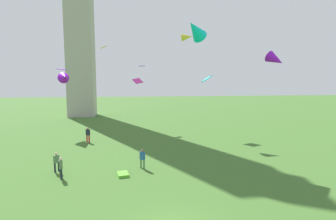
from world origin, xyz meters
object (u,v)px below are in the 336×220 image
(person_2, at_px, (57,161))
(person_3, at_px, (142,158))
(kite_flying_3, at_px, (138,81))
(kite_flying_8, at_px, (207,79))
(person_1, at_px, (61,167))
(kite_flying_5, at_px, (142,66))
(kite_flying_6, at_px, (276,60))
(kite_flying_0, at_px, (187,37))
(kite_flying_7, at_px, (104,47))
(kite_bundle_0, at_px, (123,174))
(kite_flying_2, at_px, (62,69))
(person_0, at_px, (88,134))
(kite_flying_4, at_px, (64,77))
(kite_flying_1, at_px, (195,30))

(person_2, xyz_separation_m, person_3, (6.79, -0.26, 0.04))
(person_2, height_order, person_3, person_3)
(person_2, distance_m, person_3, 6.80)
(kite_flying_3, height_order, kite_flying_8, kite_flying_8)
(person_1, height_order, kite_flying_5, kite_flying_5)
(kite_flying_6, bearing_deg, kite_flying_0, 102.30)
(person_1, xyz_separation_m, kite_flying_0, (12.78, 15.11, 12.33))
(kite_flying_3, xyz_separation_m, kite_flying_6, (14.61, -5.21, 2.24))
(kite_flying_7, bearing_deg, kite_bundle_0, -77.72)
(person_3, xyz_separation_m, kite_flying_3, (-0.05, 10.33, 6.37))
(kite_flying_0, bearing_deg, kite_flying_3, 136.65)
(kite_flying_0, height_order, kite_bundle_0, kite_flying_0)
(kite_flying_0, bearing_deg, kite_flying_7, 87.79)
(person_1, distance_m, kite_flying_2, 21.66)
(kite_flying_2, distance_m, kite_flying_7, 6.83)
(person_0, height_order, kite_flying_0, kite_flying_0)
(kite_flying_0, height_order, kite_flying_7, kite_flying_0)
(kite_flying_7, bearing_deg, person_3, -72.44)
(person_1, xyz_separation_m, kite_flying_3, (6.00, 11.64, 6.39))
(person_2, xyz_separation_m, kite_bundle_0, (5.24, -1.62, -0.79))
(person_0, bearing_deg, kite_flying_0, -120.35)
(kite_flying_6, distance_m, kite_bundle_0, 19.77)
(person_0, xyz_separation_m, kite_bundle_0, (4.46, -11.49, -0.94))
(person_0, relative_size, person_3, 1.12)
(person_3, relative_size, kite_bundle_0, 1.46)
(person_2, xyz_separation_m, kite_flying_5, (7.66, 19.76, 8.82))
(person_0, bearing_deg, kite_flying_3, -134.49)
(person_0, bearing_deg, kite_flying_4, -10.87)
(kite_flying_7, bearing_deg, person_0, -95.62)
(kite_flying_4, height_order, kite_flying_6, kite_flying_6)
(kite_flying_3, bearing_deg, kite_flying_5, 151.71)
(kite_flying_7, bearing_deg, kite_flying_6, -31.39)
(kite_flying_5, relative_size, kite_flying_7, 1.10)
(kite_flying_0, relative_size, kite_flying_8, 0.95)
(person_1, relative_size, kite_flying_7, 1.61)
(person_3, height_order, kite_flying_0, kite_flying_0)
(person_1, relative_size, kite_bundle_0, 1.43)
(kite_flying_7, distance_m, kite_flying_8, 15.83)
(person_0, distance_m, kite_flying_7, 14.02)
(kite_flying_0, xyz_separation_m, kite_flying_8, (2.62, -0.85, -5.63))
(person_3, xyz_separation_m, kite_flying_7, (-4.75, 18.38, 11.38))
(kite_flying_8, distance_m, kite_bundle_0, 19.49)
(person_3, xyz_separation_m, kite_bundle_0, (-1.55, -1.36, -0.82))
(kite_flying_2, bearing_deg, kite_flying_7, -54.45)
(person_3, xyz_separation_m, kite_flying_2, (-10.74, 18.22, 8.10))
(person_0, xyz_separation_m, kite_flying_7, (1.27, 8.26, 11.26))
(kite_flying_0, bearing_deg, person_0, 125.62)
(person_1, bearing_deg, kite_flying_1, 104.37)
(person_1, height_order, kite_flying_3, kite_flying_3)
(person_0, relative_size, kite_flying_8, 1.00)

